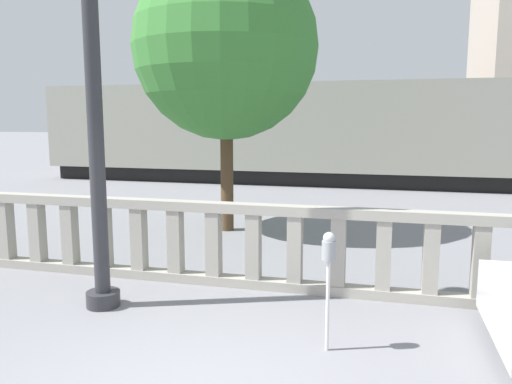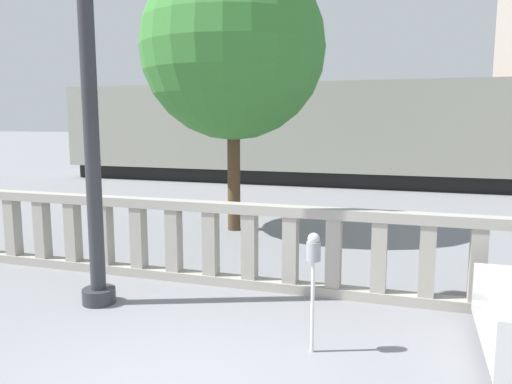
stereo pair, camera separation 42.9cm
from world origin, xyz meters
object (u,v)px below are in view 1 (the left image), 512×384
lamppost (92,43)px  train_far (386,132)px  parking_meter (329,258)px  tree_left (226,47)px  train_near (376,132)px

lamppost → train_far: size_ratio=0.23×
parking_meter → train_far: (0.45, 27.39, 0.68)m
tree_left → train_far: bearing=81.6°
lamppost → tree_left: size_ratio=1.10×
lamppost → train_far: lamppost is taller
train_near → tree_left: (-2.95, -8.71, 1.97)m
lamppost → tree_left: bearing=87.9°
lamppost → tree_left: lamppost is taller
train_near → lamppost: bearing=-103.1°
parking_meter → tree_left: 6.67m
lamppost → train_far: bearing=82.7°
lamppost → parking_meter: (2.99, -0.53, -2.35)m
parking_meter → train_near: bearing=89.5°
lamppost → train_far: 27.14m
lamppost → train_near: lamppost is taller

